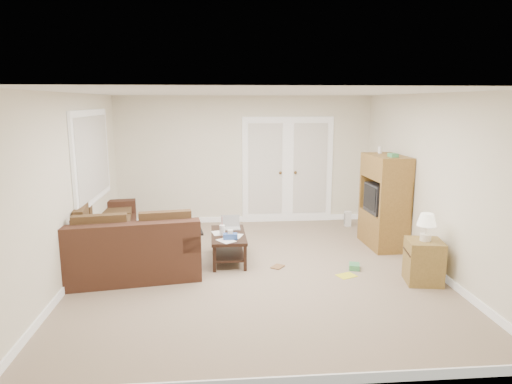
{
  "coord_description": "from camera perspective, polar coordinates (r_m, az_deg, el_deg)",
  "views": [
    {
      "loc": [
        -0.53,
        -6.18,
        2.38
      ],
      "look_at": [
        0.01,
        0.25,
        1.1
      ],
      "focal_mm": 32.0,
      "sensor_mm": 36.0,
      "label": 1
    }
  ],
  "objects": [
    {
      "name": "floor",
      "position": [
        6.64,
        0.1,
        -9.77
      ],
      "size": [
        5.5,
        5.5,
        0.0
      ],
      "primitive_type": "plane",
      "color": "gray",
      "rests_on": "ground"
    },
    {
      "name": "ceiling",
      "position": [
        6.2,
        0.1,
        12.32
      ],
      "size": [
        5.0,
        5.5,
        0.02
      ],
      "primitive_type": "cube",
      "color": "silver",
      "rests_on": "wall_back"
    },
    {
      "name": "wall_left",
      "position": [
        6.58,
        -22.13,
        0.5
      ],
      "size": [
        0.02,
        5.5,
        2.5
      ],
      "primitive_type": "cube",
      "color": "white",
      "rests_on": "floor"
    },
    {
      "name": "wall_right",
      "position": [
        6.98,
        21.02,
        1.14
      ],
      "size": [
        0.02,
        5.5,
        2.5
      ],
      "primitive_type": "cube",
      "color": "white",
      "rests_on": "floor"
    },
    {
      "name": "wall_back",
      "position": [
        9.02,
        -1.41,
        4.02
      ],
      "size": [
        5.0,
        0.02,
        2.5
      ],
      "primitive_type": "cube",
      "color": "white",
      "rests_on": "floor"
    },
    {
      "name": "wall_front",
      "position": [
        3.65,
        3.84,
        -6.85
      ],
      "size": [
        5.0,
        0.02,
        2.5
      ],
      "primitive_type": "cube",
      "color": "white",
      "rests_on": "floor"
    },
    {
      "name": "baseboards",
      "position": [
        6.63,
        0.1,
        -9.37
      ],
      "size": [
        5.0,
        5.5,
        0.1
      ],
      "primitive_type": null,
      "color": "white",
      "rests_on": "floor"
    },
    {
      "name": "french_doors",
      "position": [
        9.1,
        3.97,
        2.7
      ],
      "size": [
        1.8,
        0.05,
        2.13
      ],
      "color": "white",
      "rests_on": "floor"
    },
    {
      "name": "window_left",
      "position": [
        7.48,
        -19.81,
        4.19
      ],
      "size": [
        0.05,
        1.92,
        1.42
      ],
      "color": "white",
      "rests_on": "wall_left"
    },
    {
      "name": "sectional_sofa",
      "position": [
        7.18,
        -17.03,
        -5.89
      ],
      "size": [
        2.2,
        2.82,
        0.84
      ],
      "rotation": [
        0.0,
        0.0,
        0.15
      ],
      "color": "#422619",
      "rests_on": "floor"
    },
    {
      "name": "coffee_table",
      "position": [
        7.01,
        -3.44,
        -6.68
      ],
      "size": [
        0.53,
        1.03,
        0.7
      ],
      "rotation": [
        0.0,
        0.0,
        0.01
      ],
      "color": "black",
      "rests_on": "floor"
    },
    {
      "name": "tv_armoire",
      "position": [
        7.82,
        15.72,
        -1.07
      ],
      "size": [
        0.57,
        0.98,
        1.64
      ],
      "rotation": [
        0.0,
        0.0,
        0.04
      ],
      "color": "olive",
      "rests_on": "floor"
    },
    {
      "name": "side_cabinet",
      "position": [
        6.51,
        20.25,
        -7.74
      ],
      "size": [
        0.52,
        0.52,
        0.95
      ],
      "rotation": [
        0.0,
        0.0,
        -0.17
      ],
      "color": "olive",
      "rests_on": "floor"
    },
    {
      "name": "space_heater",
      "position": [
        9.05,
        11.4,
        -3.29
      ],
      "size": [
        0.12,
        0.1,
        0.3
      ],
      "primitive_type": "cube",
      "rotation": [
        0.0,
        0.0,
        -0.02
      ],
      "color": "white",
      "rests_on": "floor"
    },
    {
      "name": "floor_magazine",
      "position": [
        6.57,
        11.24,
        -10.21
      ],
      "size": [
        0.31,
        0.28,
        0.01
      ],
      "primitive_type": "cube",
      "rotation": [
        0.0,
        0.0,
        0.4
      ],
      "color": "yellow",
      "rests_on": "floor"
    },
    {
      "name": "floor_greenbox",
      "position": [
        6.83,
        12.19,
        -9.08
      ],
      "size": [
        0.19,
        0.23,
        0.08
      ],
      "primitive_type": "cube",
      "rotation": [
        0.0,
        0.0,
        -0.28
      ],
      "color": "#44975C",
      "rests_on": "floor"
    },
    {
      "name": "floor_book",
      "position": [
        6.8,
        2.18,
        -9.21
      ],
      "size": [
        0.24,
        0.25,
        0.02
      ],
      "primitive_type": "imported",
      "rotation": [
        0.0,
        0.0,
        -0.63
      ],
      "color": "brown",
      "rests_on": "floor"
    }
  ]
}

